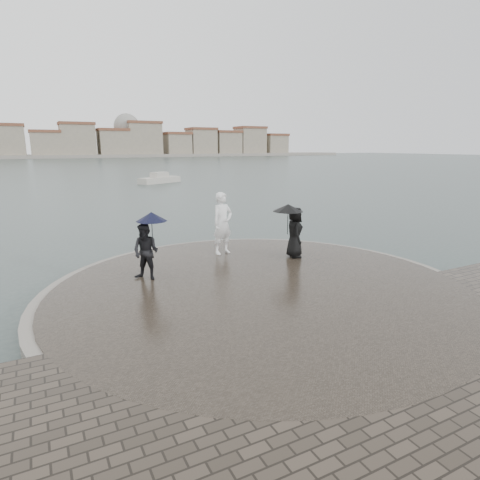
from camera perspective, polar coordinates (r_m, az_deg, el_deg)
ground at (r=9.34m, az=14.08°, el=-14.82°), size 400.00×400.00×0.00m
kerb_ring at (r=11.86m, az=2.90°, el=-7.36°), size 12.50×12.50×0.32m
quay_tip at (r=11.85m, az=2.90°, el=-7.27°), size 11.90×11.90×0.36m
statue at (r=14.96m, az=-2.49°, el=2.40°), size 0.94×0.72×2.32m
visitor_left at (r=12.37m, az=-13.08°, el=-0.60°), size 1.26×1.10×2.04m
visitor_right at (r=14.59m, az=7.55°, el=1.96°), size 1.25×1.18×1.95m
far_skyline at (r=166.80m, az=-28.14°, el=12.14°), size 260.00×20.00×37.00m
boats at (r=41.10m, az=-24.72°, el=6.50°), size 28.61×17.86×1.50m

